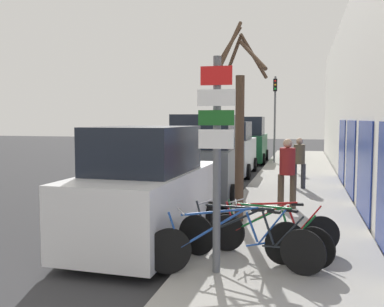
{
  "coord_description": "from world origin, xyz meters",
  "views": [
    {
      "loc": [
        2.87,
        -1.75,
        2.45
      ],
      "look_at": [
        0.55,
        7.06,
        1.71
      ],
      "focal_mm": 40.0,
      "sensor_mm": 36.0,
      "label": 1
    }
  ],
  "objects_px": {
    "bicycle_0": "(229,243)",
    "traffic_light": "(275,108)",
    "parked_car_1": "(205,160)",
    "parked_car_3": "(248,142)",
    "signpost": "(217,155)",
    "pedestrian_near": "(287,168)",
    "bicycle_1": "(246,239)",
    "street_tree": "(239,127)",
    "parked_car_2": "(230,150)",
    "pedestrian_far": "(299,159)",
    "bicycle_3": "(273,230)",
    "parked_car_0": "(147,191)",
    "bicycle_2": "(269,235)"
  },
  "relations": [
    {
      "from": "bicycle_0",
      "to": "traffic_light",
      "type": "xyz_separation_m",
      "value": [
        -0.42,
        16.43,
        2.48
      ]
    },
    {
      "from": "parked_car_1",
      "to": "parked_car_3",
      "type": "relative_size",
      "value": 0.96
    },
    {
      "from": "signpost",
      "to": "pedestrian_near",
      "type": "distance_m",
      "value": 5.15
    },
    {
      "from": "bicycle_1",
      "to": "pedestrian_near",
      "type": "relative_size",
      "value": 1.35
    },
    {
      "from": "bicycle_0",
      "to": "street_tree",
      "type": "relative_size",
      "value": 0.52
    },
    {
      "from": "signpost",
      "to": "parked_car_2",
      "type": "xyz_separation_m",
      "value": [
        -1.88,
        12.37,
        -0.85
      ]
    },
    {
      "from": "parked_car_3",
      "to": "bicycle_1",
      "type": "bearing_deg",
      "value": -84.38
    },
    {
      "from": "pedestrian_far",
      "to": "parked_car_1",
      "type": "bearing_deg",
      "value": 35.55
    },
    {
      "from": "bicycle_3",
      "to": "parked_car_1",
      "type": "distance_m",
      "value": 6.27
    },
    {
      "from": "bicycle_1",
      "to": "parked_car_3",
      "type": "height_order",
      "value": "parked_car_3"
    },
    {
      "from": "bicycle_1",
      "to": "street_tree",
      "type": "distance_m",
      "value": 3.38
    },
    {
      "from": "parked_car_3",
      "to": "parked_car_0",
      "type": "bearing_deg",
      "value": -91.23
    },
    {
      "from": "parked_car_1",
      "to": "street_tree",
      "type": "xyz_separation_m",
      "value": [
        1.6,
        -3.61,
        1.13
      ]
    },
    {
      "from": "pedestrian_far",
      "to": "bicycle_1",
      "type": "bearing_deg",
      "value": 92.98
    },
    {
      "from": "street_tree",
      "to": "pedestrian_far",
      "type": "bearing_deg",
      "value": 76.17
    },
    {
      "from": "traffic_light",
      "to": "pedestrian_near",
      "type": "bearing_deg",
      "value": -84.56
    },
    {
      "from": "bicycle_0",
      "to": "parked_car_1",
      "type": "relative_size",
      "value": 0.52
    },
    {
      "from": "parked_car_1",
      "to": "parked_car_3",
      "type": "bearing_deg",
      "value": 86.74
    },
    {
      "from": "parked_car_1",
      "to": "parked_car_2",
      "type": "relative_size",
      "value": 0.98
    },
    {
      "from": "bicycle_2",
      "to": "pedestrian_far",
      "type": "bearing_deg",
      "value": 21.89
    },
    {
      "from": "bicycle_1",
      "to": "parked_car_3",
      "type": "relative_size",
      "value": 0.52
    },
    {
      "from": "parked_car_3",
      "to": "parked_car_2",
      "type": "bearing_deg",
      "value": -92.38
    },
    {
      "from": "parked_car_0",
      "to": "parked_car_1",
      "type": "bearing_deg",
      "value": 91.59
    },
    {
      "from": "parked_car_3",
      "to": "pedestrian_far",
      "type": "bearing_deg",
      "value": -74.54
    },
    {
      "from": "bicycle_0",
      "to": "parked_car_1",
      "type": "bearing_deg",
      "value": -11.41
    },
    {
      "from": "bicycle_2",
      "to": "street_tree",
      "type": "bearing_deg",
      "value": 44.44
    },
    {
      "from": "parked_car_2",
      "to": "parked_car_0",
      "type": "bearing_deg",
      "value": -89.87
    },
    {
      "from": "pedestrian_far",
      "to": "traffic_light",
      "type": "bearing_deg",
      "value": -72.52
    },
    {
      "from": "parked_car_2",
      "to": "pedestrian_far",
      "type": "xyz_separation_m",
      "value": [
        2.97,
        -3.97,
        0.05
      ]
    },
    {
      "from": "parked_car_0",
      "to": "parked_car_3",
      "type": "xyz_separation_m",
      "value": [
        -0.08,
        16.23,
        0.11
      ]
    },
    {
      "from": "street_tree",
      "to": "traffic_light",
      "type": "relative_size",
      "value": 0.98
    },
    {
      "from": "bicycle_1",
      "to": "parked_car_0",
      "type": "height_order",
      "value": "parked_car_0"
    },
    {
      "from": "pedestrian_far",
      "to": "pedestrian_near",
      "type": "bearing_deg",
      "value": 93.69
    },
    {
      "from": "bicycle_0",
      "to": "pedestrian_far",
      "type": "distance_m",
      "value": 8.3
    },
    {
      "from": "bicycle_3",
      "to": "bicycle_0",
      "type": "bearing_deg",
      "value": 139.36
    },
    {
      "from": "signpost",
      "to": "parked_car_0",
      "type": "height_order",
      "value": "signpost"
    },
    {
      "from": "parked_car_0",
      "to": "pedestrian_near",
      "type": "height_order",
      "value": "parked_car_0"
    },
    {
      "from": "bicycle_1",
      "to": "pedestrian_near",
      "type": "xyz_separation_m",
      "value": [
        0.45,
        4.58,
        0.63
      ]
    },
    {
      "from": "parked_car_0",
      "to": "pedestrian_far",
      "type": "relative_size",
      "value": 2.65
    },
    {
      "from": "parked_car_0",
      "to": "street_tree",
      "type": "bearing_deg",
      "value": 48.17
    },
    {
      "from": "parked_car_2",
      "to": "traffic_light",
      "type": "xyz_separation_m",
      "value": [
        1.61,
        4.24,
        1.96
      ]
    },
    {
      "from": "bicycle_0",
      "to": "bicycle_2",
      "type": "xyz_separation_m",
      "value": [
        0.55,
        0.7,
        -0.02
      ]
    },
    {
      "from": "bicycle_2",
      "to": "parked_car_1",
      "type": "height_order",
      "value": "parked_car_1"
    },
    {
      "from": "bicycle_0",
      "to": "bicycle_3",
      "type": "relative_size",
      "value": 1.03
    },
    {
      "from": "parked_car_2",
      "to": "bicycle_3",
      "type": "bearing_deg",
      "value": -77.47
    },
    {
      "from": "bicycle_0",
      "to": "parked_car_1",
      "type": "distance_m",
      "value": 7.03
    },
    {
      "from": "pedestrian_near",
      "to": "traffic_light",
      "type": "relative_size",
      "value": 0.4
    },
    {
      "from": "parked_car_1",
      "to": "traffic_light",
      "type": "bearing_deg",
      "value": 77.79
    },
    {
      "from": "signpost",
      "to": "pedestrian_near",
      "type": "relative_size",
      "value": 1.79
    },
    {
      "from": "bicycle_0",
      "to": "street_tree",
      "type": "height_order",
      "value": "street_tree"
    }
  ]
}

